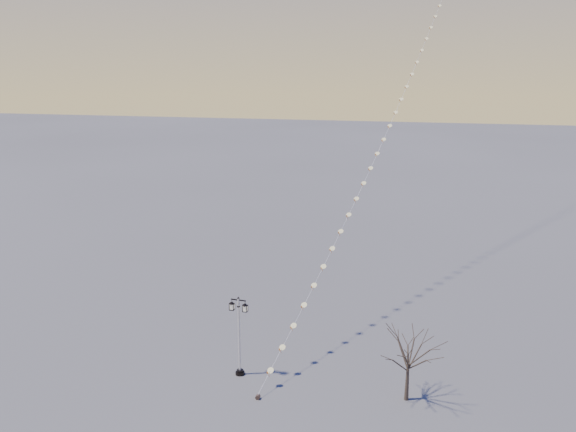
% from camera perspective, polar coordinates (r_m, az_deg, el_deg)
% --- Properties ---
extents(ground, '(300.00, 300.00, 0.00)m').
position_cam_1_polar(ground, '(31.58, -2.55, -16.99)').
color(ground, '#555555').
rests_on(ground, ground).
extents(street_lamp, '(1.14, 0.50, 4.51)m').
position_cam_1_polar(street_lamp, '(32.58, -4.69, -11.00)').
color(street_lamp, black).
rests_on(street_lamp, ground).
extents(bare_tree, '(2.21, 2.21, 3.67)m').
position_cam_1_polar(bare_tree, '(30.78, 11.46, -12.75)').
color(bare_tree, '#392E24').
rests_on(bare_tree, ground).
extents(kite_train, '(11.74, 46.69, 32.16)m').
position_cam_1_polar(kite_train, '(48.89, 11.13, 13.64)').
color(kite_train, '#38281E').
rests_on(kite_train, ground).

